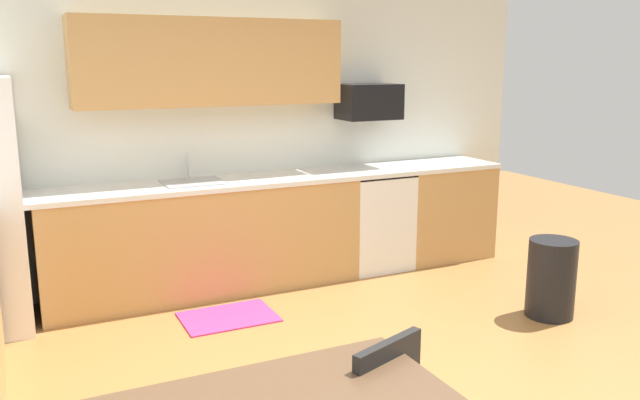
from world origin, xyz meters
The scene contains 11 objects.
wall_back centered at (0.00, 2.65, 1.35)m, with size 5.80×0.10×2.70m, color silver.
cabinet_run_back centered at (-0.44, 2.30, 0.45)m, with size 2.62×0.60×0.90m, color tan.
cabinet_run_back_right centered at (1.93, 2.30, 0.45)m, with size 0.93×0.60×0.90m, color tan.
countertop_back centered at (0.00, 2.30, 0.92)m, with size 4.80×0.64×0.04m, color silver.
upper_cabinets_back centered at (-0.30, 2.43, 1.90)m, with size 2.20×0.34×0.70m, color tan.
oven_range centered at (1.17, 2.30, 0.46)m, with size 0.60×0.60×0.91m.
microwave centered at (1.17, 2.40, 1.54)m, with size 0.54×0.36×0.32m, color black.
sink_basin centered at (-0.52, 2.30, 0.88)m, with size 0.48×0.40×0.14m, color #A5A8AD.
sink_faucet centered at (-0.52, 2.48, 1.04)m, with size 0.02×0.02×0.24m, color #B2B5BA.
trash_bin centered at (1.77, 0.63, 0.30)m, with size 0.36×0.36×0.60m, color black.
floor_mat centered at (-0.46, 1.65, 0.01)m, with size 0.70×0.50×0.01m, color #CC3372.
Camera 1 is at (-1.86, -2.89, 1.93)m, focal length 36.90 mm.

